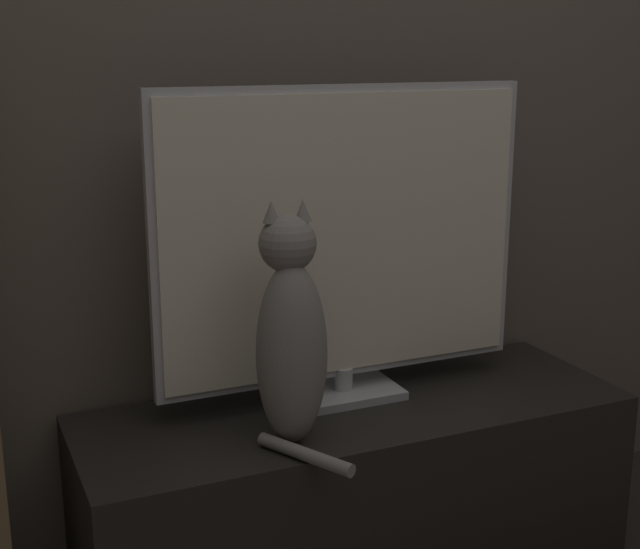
{
  "coord_description": "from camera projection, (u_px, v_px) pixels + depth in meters",
  "views": [
    {
      "loc": [
        -0.86,
        -0.79,
        1.27
      ],
      "look_at": [
        -0.1,
        0.93,
        0.78
      ],
      "focal_mm": 50.0,
      "sensor_mm": 36.0,
      "label": 1
    }
  ],
  "objects": [
    {
      "name": "tv_stand",
      "position": [
        354.0,
        493.0,
        2.14
      ],
      "size": [
        1.3,
        0.45,
        0.45
      ],
      "color": "black",
      "rests_on": "ground_plane"
    },
    {
      "name": "wall_back",
      "position": [
        308.0,
        30.0,
        2.11
      ],
      "size": [
        4.8,
        0.05,
        2.6
      ],
      "color": "#60564C",
      "rests_on": "ground_plane"
    },
    {
      "name": "cat",
      "position": [
        291.0,
        337.0,
        1.85
      ],
      "size": [
        0.17,
        0.3,
        0.52
      ],
      "rotation": [
        0.0,
        0.0,
        -0.12
      ],
      "color": "gray",
      "rests_on": "tv_stand"
    },
    {
      "name": "tv",
      "position": [
        345.0,
        242.0,
        2.05
      ],
      "size": [
        0.91,
        0.16,
        0.74
      ],
      "color": "#B7B7BC",
      "rests_on": "tv_stand"
    }
  ]
}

